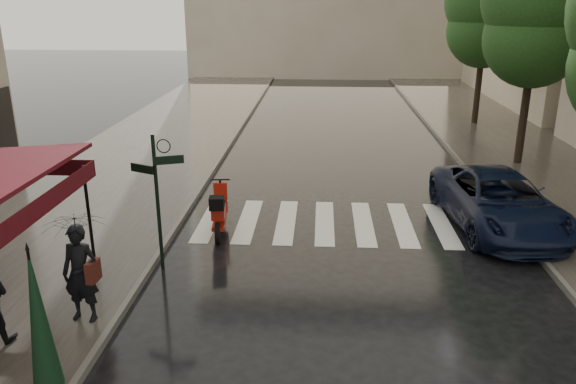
# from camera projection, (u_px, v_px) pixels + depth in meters

# --- Properties ---
(ground) EXTENTS (120.00, 120.00, 0.00)m
(ground) POSITION_uv_depth(u_px,v_px,m) (184.00, 349.00, 9.75)
(ground) COLOR black
(ground) RESTS_ON ground
(sidewalk_near) EXTENTS (6.00, 60.00, 0.12)m
(sidewalk_near) POSITION_uv_depth(u_px,v_px,m) (141.00, 158.00, 21.32)
(sidewalk_near) COLOR #38332D
(sidewalk_near) RESTS_ON ground
(sidewalk_far) EXTENTS (5.50, 60.00, 0.12)m
(sidewalk_far) POSITION_uv_depth(u_px,v_px,m) (538.00, 164.00, 20.49)
(sidewalk_far) COLOR #38332D
(sidewalk_far) RESTS_ON ground
(curb_near) EXTENTS (0.12, 60.00, 0.16)m
(curb_near) POSITION_uv_depth(u_px,v_px,m) (221.00, 159.00, 21.14)
(curb_near) COLOR #595651
(curb_near) RESTS_ON ground
(curb_far) EXTENTS (0.12, 60.00, 0.16)m
(curb_far) POSITION_uv_depth(u_px,v_px,m) (460.00, 163.00, 20.64)
(curb_far) COLOR #595651
(curb_far) RESTS_ON ground
(crosswalk) EXTENTS (7.85, 3.20, 0.01)m
(crosswalk) POSITION_uv_depth(u_px,v_px,m) (344.00, 223.00, 15.25)
(crosswalk) COLOR silver
(crosswalk) RESTS_ON ground
(signpost) EXTENTS (1.17, 0.29, 3.10)m
(signpost) POSITION_uv_depth(u_px,v_px,m) (157.00, 192.00, 12.06)
(signpost) COLOR black
(signpost) RESTS_ON ground
(tree_mid) EXTENTS (3.80, 3.80, 8.34)m
(tree_mid) POSITION_uv_depth(u_px,v_px,m) (539.00, 5.00, 18.73)
(tree_mid) COLOR black
(tree_mid) RESTS_ON sidewalk_far
(tree_far) EXTENTS (3.80, 3.80, 8.16)m
(tree_far) POSITION_uv_depth(u_px,v_px,m) (487.00, 7.00, 25.38)
(tree_far) COLOR black
(tree_far) RESTS_ON sidewalk_far
(pedestrian_with_umbrella) EXTENTS (1.21, 1.23, 2.56)m
(pedestrian_with_umbrella) POSITION_uv_depth(u_px,v_px,m) (76.00, 234.00, 9.90)
(pedestrian_with_umbrella) COLOR black
(pedestrian_with_umbrella) RESTS_ON sidewalk_near
(scooter) EXTENTS (0.57, 1.91, 1.26)m
(scooter) POSITION_uv_depth(u_px,v_px,m) (219.00, 212.00, 14.38)
(scooter) COLOR black
(scooter) RESTS_ON ground
(parked_car) EXTENTS (2.91, 5.44, 1.46)m
(parked_car) POSITION_uv_depth(u_px,v_px,m) (498.00, 201.00, 14.76)
(parked_car) COLOR black
(parked_car) RESTS_ON ground
(parasol_front) EXTENTS (0.44, 0.44, 2.47)m
(parasol_front) POSITION_uv_depth(u_px,v_px,m) (39.00, 319.00, 7.96)
(parasol_front) COLOR black
(parasol_front) RESTS_ON sidewalk_near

